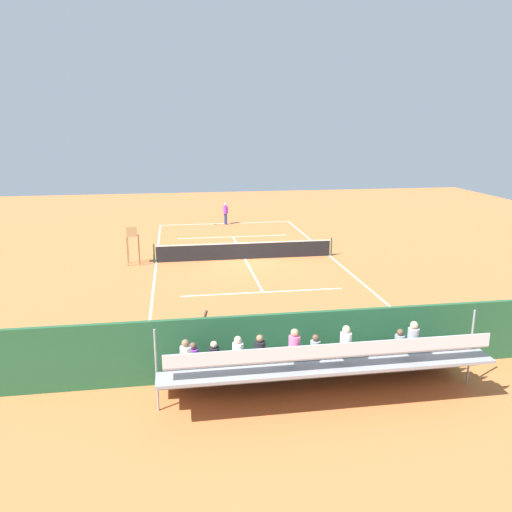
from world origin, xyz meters
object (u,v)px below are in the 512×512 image
bleacher_stand (314,364)px  courtside_bench (351,343)px  umpire_chair (132,241)px  line_judge (204,340)px  equipment_bag (288,360)px  tennis_ball_near (215,235)px  tennis_racket (212,224)px  tennis_net (245,251)px  tennis_player (226,211)px

bleacher_stand → courtside_bench: size_ratio=5.03×
umpire_chair → line_judge: (-3.09, 13.14, -0.30)m
courtside_bench → line_judge: (4.78, 0.10, 0.46)m
courtside_bench → line_judge: bearing=1.2°
courtside_bench → equipment_bag: size_ratio=2.00×
tennis_ball_near → line_judge: (1.92, 20.11, 0.98)m
tennis_racket → tennis_ball_near: (0.14, 4.05, 0.02)m
courtside_bench → tennis_net: bearing=-82.8°
line_judge → tennis_net: bearing=-103.1°
umpire_chair → tennis_ball_near: (-5.00, -6.97, -1.28)m
courtside_bench → umpire_chair: bearing=-58.9°
tennis_player → line_judge: (3.09, 24.01, 0.00)m
courtside_bench → tennis_player: (1.70, -23.91, 0.46)m
umpire_chair → courtside_bench: size_ratio=1.19×
tennis_player → tennis_racket: size_ratio=3.38×
tennis_net → tennis_racket: size_ratio=18.07×
tennis_net → tennis_ball_near: bearing=-79.9°
tennis_net → courtside_bench: (-1.67, 13.27, 0.06)m
tennis_net → tennis_player: size_ratio=5.35×
bleacher_stand → tennis_ball_near: (1.04, -22.09, -0.93)m
line_judge → bleacher_stand: bearing=146.2°
tennis_net → equipment_bag: size_ratio=11.44×
courtside_bench → tennis_racket: courtside_bench is taller
equipment_bag → tennis_player: tennis_player is taller
umpire_chair → equipment_bag: size_ratio=2.38×
courtside_bench → equipment_bag: (2.13, 0.13, -0.38)m
courtside_bench → equipment_bag: courtside_bench is taller
tennis_net → line_judge: line_judge is taller
umpire_chair → tennis_player: size_ratio=1.11×
bleacher_stand → tennis_player: bleacher_stand is taller
umpire_chair → tennis_ball_near: bearing=-125.7°
tennis_net → tennis_player: bearing=-89.8°
bleacher_stand → equipment_bag: size_ratio=10.07×
equipment_bag → tennis_player: bearing=-91.0°
tennis_net → line_judge: size_ratio=5.35×
line_judge → courtside_bench: bearing=-178.8°
tennis_ball_near → tennis_player: bearing=-106.7°
bleacher_stand → courtside_bench: 2.80m
courtside_bench → tennis_player: 23.97m
umpire_chair → tennis_racket: bearing=-115.0°
umpire_chair → equipment_bag: (-5.73, 13.16, -1.13)m
tennis_ball_near → line_judge: line_judge is taller
bleacher_stand → equipment_bag: bleacher_stand is taller
courtside_bench → tennis_racket: size_ratio=3.16×
equipment_bag → tennis_net: bearing=-92.0°
umpire_chair → equipment_bag: bearing=113.5°
tennis_net → bleacher_stand: 15.36m
tennis_net → equipment_bag: bearing=88.0°
bleacher_stand → umpire_chair: 16.28m
bleacher_stand → tennis_racket: 26.17m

